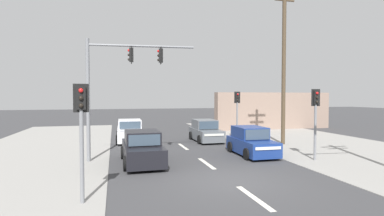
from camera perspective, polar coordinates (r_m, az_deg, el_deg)
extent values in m
plane|color=#3A3A3D|center=(11.76, 7.28, -13.54)|extent=(140.00, 140.00, 0.00)
cube|color=silver|center=(10.02, 11.73, -16.37)|extent=(0.20, 2.40, 0.01)
cube|color=silver|center=(14.50, 2.78, -10.50)|extent=(0.20, 2.40, 0.01)
cube|color=silver|center=(19.25, -1.71, -7.35)|extent=(0.20, 2.40, 0.01)
cube|color=gray|center=(18.48, 31.84, -8.04)|extent=(10.00, 44.00, 0.02)
cube|color=gray|center=(15.45, -30.78, -9.98)|extent=(8.00, 40.00, 0.02)
cylinder|color=#4C3D2B|center=(20.91, 17.08, 7.91)|extent=(0.26, 0.26, 10.63)
cube|color=#4C3D2B|center=(21.75, 17.21, 19.03)|extent=(1.40, 0.12, 0.10)
cylinder|color=slate|center=(15.38, -19.19, 1.36)|extent=(0.18, 0.18, 6.00)
cylinder|color=slate|center=(15.38, -9.52, 11.56)|extent=(5.19, 0.55, 0.11)
cube|color=black|center=(15.31, -11.48, 9.88)|extent=(0.22, 0.28, 0.68)
cube|color=black|center=(15.31, -11.48, 9.88)|extent=(0.08, 0.44, 0.84)
sphere|color=red|center=(15.35, -11.94, 10.69)|extent=(0.13, 0.13, 0.13)
sphere|color=black|center=(15.32, -11.94, 9.87)|extent=(0.13, 0.13, 0.13)
sphere|color=black|center=(15.29, -11.93, 9.06)|extent=(0.13, 0.13, 0.13)
cube|color=black|center=(15.34, -5.96, 9.90)|extent=(0.22, 0.28, 0.68)
cube|color=black|center=(15.34, -5.96, 9.90)|extent=(0.08, 0.44, 0.84)
sphere|color=red|center=(15.37, -6.41, 10.71)|extent=(0.13, 0.13, 0.13)
sphere|color=black|center=(15.34, -6.41, 9.90)|extent=(0.13, 0.13, 0.13)
sphere|color=black|center=(15.31, -6.41, 9.08)|extent=(0.13, 0.13, 0.13)
cylinder|color=slate|center=(16.13, 22.41, -4.35)|extent=(0.12, 0.12, 2.80)
cube|color=black|center=(16.03, 22.50, 1.85)|extent=(0.28, 0.23, 0.68)
cube|color=black|center=(16.03, 22.50, 1.85)|extent=(0.44, 0.09, 0.84)
sphere|color=red|center=(15.93, 22.73, 2.63)|extent=(0.13, 0.13, 0.13)
sphere|color=black|center=(15.92, 22.72, 1.84)|extent=(0.13, 0.13, 0.13)
sphere|color=black|center=(15.93, 22.71, 1.05)|extent=(0.13, 0.13, 0.13)
cylinder|color=slate|center=(9.53, -20.24, -8.74)|extent=(0.12, 0.12, 2.80)
cube|color=black|center=(9.36, -20.38, 1.79)|extent=(0.28, 0.22, 0.68)
cube|color=black|center=(9.36, -20.38, 1.79)|extent=(0.44, 0.08, 0.84)
sphere|color=red|center=(9.24, -20.40, 3.15)|extent=(0.13, 0.13, 0.13)
sphere|color=black|center=(9.24, -20.38, 1.78)|extent=(0.13, 0.13, 0.13)
sphere|color=black|center=(9.24, -20.37, 0.42)|extent=(0.13, 0.13, 0.13)
cylinder|color=slate|center=(22.29, 8.58, -2.46)|extent=(0.12, 0.12, 2.80)
cube|color=black|center=(22.22, 8.61, 2.02)|extent=(0.28, 0.22, 0.68)
cube|color=black|center=(22.22, 8.61, 2.02)|extent=(0.44, 0.08, 0.84)
sphere|color=red|center=(22.11, 8.71, 2.59)|extent=(0.13, 0.13, 0.13)
sphere|color=black|center=(22.10, 8.71, 2.02)|extent=(0.13, 0.13, 0.13)
sphere|color=black|center=(22.11, 8.70, 1.45)|extent=(0.13, 0.13, 0.13)
cube|color=gray|center=(30.60, 15.26, -0.52)|extent=(12.00, 1.00, 3.60)
cube|color=navy|center=(16.72, 11.33, -7.08)|extent=(1.63, 3.61, 0.76)
cube|color=navy|center=(16.89, 10.91, -4.59)|extent=(1.50, 1.91, 0.64)
cube|color=#384756|center=(16.02, 12.38, -4.96)|extent=(1.36, 0.07, 0.54)
cube|color=#384756|center=(17.77, 9.58, -4.25)|extent=(1.33, 0.07, 0.51)
cube|color=white|center=(15.09, 14.33, -7.45)|extent=(1.36, 0.05, 0.14)
cylinder|color=black|center=(16.14, 15.64, -8.20)|extent=(0.19, 0.60, 0.60)
cylinder|color=black|center=(15.43, 10.41, -8.64)|extent=(0.19, 0.60, 0.60)
cylinder|color=black|center=(18.09, 12.10, -7.06)|extent=(0.19, 0.60, 0.60)
cylinder|color=black|center=(17.45, 7.34, -7.37)|extent=(0.19, 0.60, 0.60)
cube|color=black|center=(14.63, -9.47, -8.27)|extent=(1.76, 4.23, 0.80)
cube|color=black|center=(14.47, -9.46, -5.54)|extent=(1.59, 1.92, 0.62)
cube|color=#384756|center=(15.43, -9.84, -5.06)|extent=(1.44, 0.08, 0.53)
cube|color=#384756|center=(13.52, -9.03, -6.08)|extent=(1.40, 0.08, 0.50)
cube|color=white|center=(16.68, -10.24, -6.36)|extent=(1.45, 0.06, 0.14)
cylinder|color=black|center=(15.89, -13.04, -8.27)|extent=(0.20, 0.64, 0.64)
cylinder|color=black|center=(16.05, -6.91, -8.13)|extent=(0.20, 0.64, 0.64)
cylinder|color=black|center=(13.34, -12.55, -10.28)|extent=(0.20, 0.64, 0.64)
cylinder|color=black|center=(13.53, -5.23, -10.06)|extent=(0.20, 0.64, 0.64)
cube|color=slate|center=(21.47, 2.66, -5.00)|extent=(1.62, 3.61, 0.76)
cube|color=slate|center=(21.68, 2.42, -3.07)|extent=(1.49, 1.91, 0.64)
cube|color=#384756|center=(20.76, 3.22, -3.30)|extent=(1.36, 0.07, 0.54)
cube|color=#384756|center=(22.60, 1.68, -2.86)|extent=(1.33, 0.07, 0.51)
cube|color=white|center=(19.74, 4.26, -5.13)|extent=(1.36, 0.05, 0.14)
cylinder|color=black|center=(20.71, 5.72, -5.86)|extent=(0.18, 0.60, 0.60)
cylinder|color=black|center=(20.21, 1.44, -6.05)|extent=(0.18, 0.60, 0.60)
cylinder|color=black|center=(22.80, 3.73, -5.12)|extent=(0.18, 0.60, 0.60)
cylinder|color=black|center=(22.34, -0.18, -5.26)|extent=(0.18, 0.60, 0.60)
cube|color=silver|center=(21.89, -11.78, -4.82)|extent=(1.78, 4.23, 0.80)
cube|color=silver|center=(21.77, -11.79, -2.98)|extent=(1.60, 1.93, 0.62)
cube|color=#384756|center=(22.74, -11.86, -2.77)|extent=(1.44, 0.09, 0.53)
cube|color=#384756|center=(20.80, -11.71, -3.22)|extent=(1.40, 0.09, 0.50)
cube|color=white|center=(23.98, -11.93, -3.79)|extent=(1.45, 0.07, 0.14)
cylinder|color=black|center=(23.20, -13.98, -5.00)|extent=(0.20, 0.64, 0.64)
cylinder|color=black|center=(23.25, -9.77, -4.95)|extent=(0.20, 0.64, 0.64)
cylinder|color=black|center=(20.62, -14.04, -5.89)|extent=(0.20, 0.64, 0.64)
cylinder|color=black|center=(20.67, -9.30, -5.83)|extent=(0.20, 0.64, 0.64)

